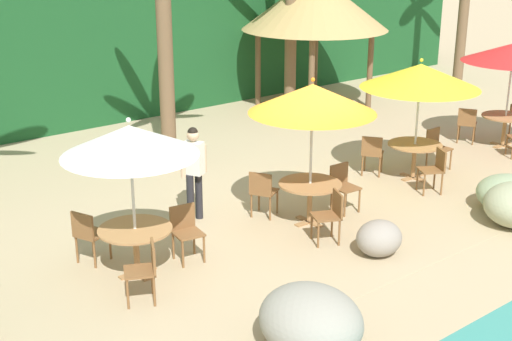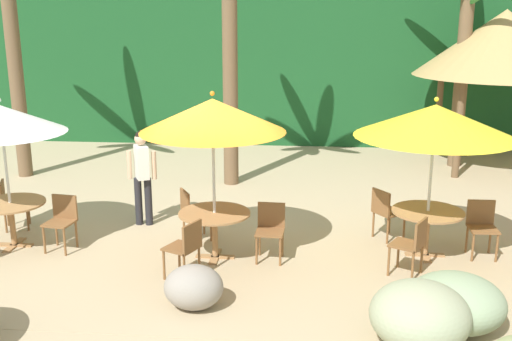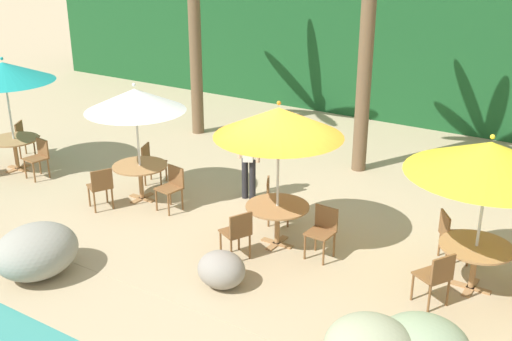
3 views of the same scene
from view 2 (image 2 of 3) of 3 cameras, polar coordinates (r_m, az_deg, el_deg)
ground_plane at (r=9.78m, az=-3.80°, el=-7.62°), size 120.00×120.00×0.00m
terrace_deck at (r=9.78m, az=-3.80°, el=-7.60°), size 18.00×5.20×0.01m
foliage_backdrop at (r=17.99m, az=0.52°, el=12.58°), size 28.00×2.40×6.00m
rock_seawall at (r=7.19m, az=-12.65°, el=-13.39°), size 16.70×3.47×0.91m
umbrella_white at (r=10.22m, az=-22.70°, el=4.43°), size 1.97×1.97×2.42m
dining_table_white at (r=10.56m, az=-21.91°, el=-3.44°), size 1.10×1.10×0.74m
chair_white_seaward at (r=10.21m, az=-17.64°, el=-4.27°), size 0.48×0.48×0.87m
chair_white_inland at (r=11.41m, az=-21.95°, el=-2.65°), size 0.55×0.55×0.87m
umbrella_orange at (r=8.95m, az=-4.07°, el=5.15°), size 2.16×2.16×2.59m
dining_table_orange at (r=9.36m, az=-3.89°, el=-4.64°), size 1.10×1.10×0.74m
chair_orange_seaward at (r=9.36m, az=1.36°, el=-5.29°), size 0.44×0.45×0.87m
chair_orange_inland at (r=10.13m, az=-6.02°, el=-3.76°), size 0.58×0.57×0.87m
chair_orange_left at (r=8.71m, az=-6.52°, el=-6.98°), size 0.57×0.56×0.87m
umbrella_yellow at (r=9.40m, az=16.35°, el=4.47°), size 2.38×2.38×2.49m
dining_table_yellow at (r=9.78m, az=15.70°, el=-4.33°), size 1.10×1.10×0.74m
chair_yellow_seaward at (r=10.10m, az=20.31°, el=-4.70°), size 0.43×0.43×0.87m
chair_yellow_inland at (r=10.33m, az=11.98°, el=-3.64°), size 0.59×0.59×0.87m
chair_yellow_left at (r=9.03m, az=14.40°, el=-6.55°), size 0.58×0.58×0.87m
palm_tree_nearest at (r=14.59m, az=-21.97°, el=13.17°), size 3.46×3.41×5.30m
palm_tree_second at (r=12.95m, az=-2.49°, el=14.75°), size 2.75×2.76×5.38m
palm_tree_third at (r=15.31m, az=18.91°, el=12.35°), size 3.58×3.55×4.85m
palapa_hut at (r=15.59m, az=22.12°, el=10.93°), size 4.10×4.10×3.72m
waiter_in_white at (r=10.85m, az=-10.59°, el=-0.06°), size 0.52×0.39×1.70m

